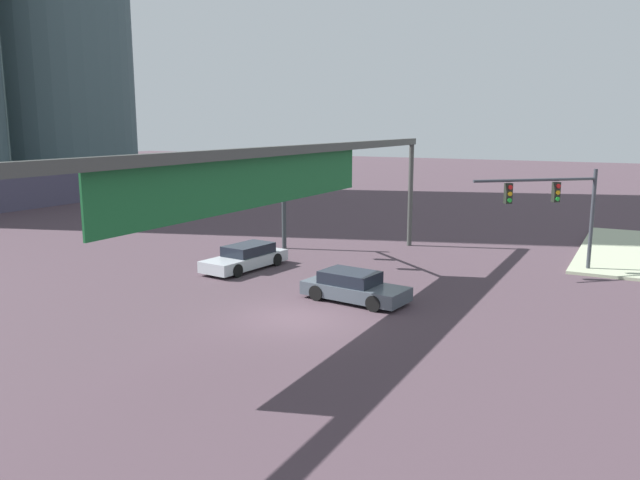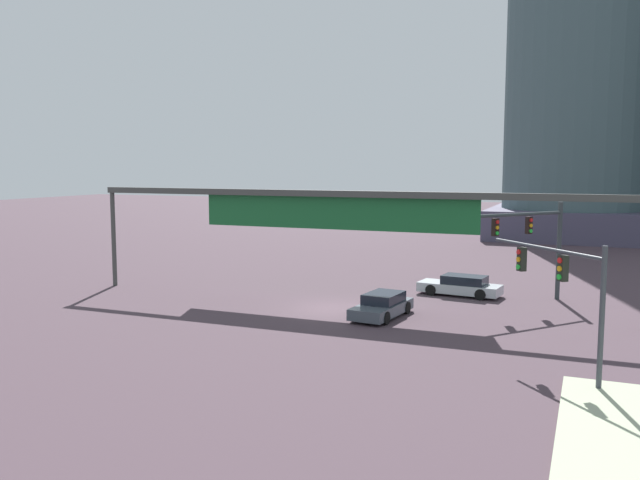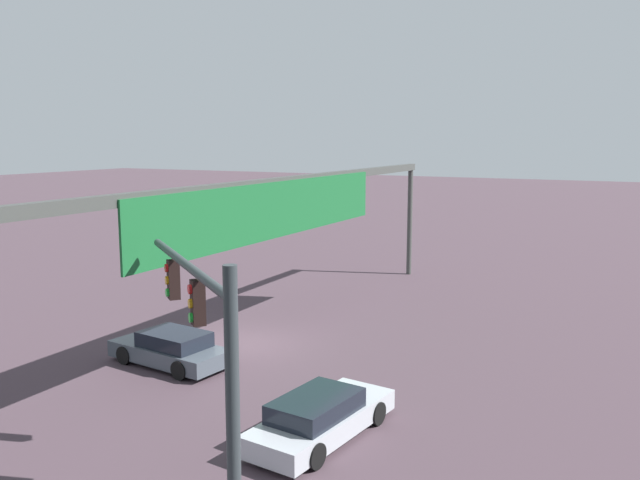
% 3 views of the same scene
% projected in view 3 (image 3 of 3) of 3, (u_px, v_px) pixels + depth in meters
% --- Properties ---
extents(ground_plane, '(219.22, 219.22, 0.00)m').
position_uv_depth(ground_plane, '(242.00, 344.00, 25.28)').
color(ground_plane, '#483740').
extents(traffic_signal_near_corner, '(4.50, 5.50, 5.60)m').
position_uv_depth(traffic_signal_near_corner, '(205.00, 335.00, 13.34)').
color(traffic_signal_near_corner, '#30383B').
rests_on(traffic_signal_near_corner, ground).
extents(overhead_sign_gantry, '(31.08, 0.43, 6.30)m').
position_uv_depth(overhead_sign_gantry, '(271.00, 204.00, 24.01)').
color(overhead_sign_gantry, '#3F423F').
rests_on(overhead_sign_gantry, ground).
extents(sedan_car_approaching, '(2.28, 4.51, 1.21)m').
position_uv_depth(sedan_car_approaching, '(171.00, 349.00, 22.84)').
color(sedan_car_approaching, '#464F58').
rests_on(sedan_car_approaching, ground).
extents(sedan_car_waiting_far, '(4.96, 2.30, 1.21)m').
position_uv_depth(sedan_car_waiting_far, '(320.00, 417.00, 17.27)').
color(sedan_car_waiting_far, '#B2B7BE').
rests_on(sedan_car_waiting_far, ground).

